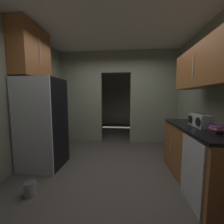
{
  "coord_description": "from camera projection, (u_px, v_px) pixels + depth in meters",
  "views": [
    {
      "loc": [
        0.27,
        -2.54,
        1.37
      ],
      "look_at": [
        -0.04,
        0.48,
        1.06
      ],
      "focal_mm": 22.39,
      "sensor_mm": 36.0,
      "label": 1
    }
  ],
  "objects": [
    {
      "name": "book_stack",
      "position": [
        217.0,
        130.0,
        1.75
      ],
      "size": [
        0.13,
        0.16,
        0.09
      ],
      "color": "black",
      "rests_on": "lower_cabinet_run"
    },
    {
      "name": "paint_can",
      "position": [
        30.0,
        189.0,
        1.96
      ],
      "size": [
        0.16,
        0.16,
        0.19
      ],
      "color": "#99999E",
      "rests_on": "ground"
    },
    {
      "name": "kitchen_overhead_slab",
      "position": [
        114.0,
        30.0,
        2.92
      ],
      "size": [
        3.93,
        7.54,
        0.06
      ],
      "primitive_type": "cube",
      "color": "silver"
    },
    {
      "name": "upper_cabinet_fridgeside",
      "position": [
        31.0,
        52.0,
        2.72
      ],
      "size": [
        0.36,
        0.83,
        0.97
      ],
      "color": "brown"
    },
    {
      "name": "kitchen_flank_left",
      "position": [
        3.0,
        97.0,
        2.36
      ],
      "size": [
        0.1,
        4.27,
        2.75
      ],
      "primitive_type": "cube",
      "color": "gray",
      "rests_on": "ground"
    },
    {
      "name": "lower_cabinet_run",
      "position": [
        200.0,
        156.0,
        2.19
      ],
      "size": [
        0.68,
        1.62,
        0.92
      ],
      "color": "brown",
      "rests_on": "ground"
    },
    {
      "name": "boombox",
      "position": [
        200.0,
        121.0,
        2.15
      ],
      "size": [
        0.17,
        0.41,
        0.22
      ],
      "color": "#B2B2B7",
      "rests_on": "lower_cabinet_run"
    },
    {
      "name": "ground",
      "position": [
        112.0,
        169.0,
        2.68
      ],
      "size": [
        20.0,
        20.0,
        0.0
      ],
      "primitive_type": "plane",
      "color": "#47423D"
    },
    {
      "name": "dishwasher",
      "position": [
        191.0,
        172.0,
        1.78
      ],
      "size": [
        0.02,
        0.56,
        0.86
      ],
      "color": "#B7BABC",
      "rests_on": "ground"
    },
    {
      "name": "upper_cabinet_counterside",
      "position": [
        206.0,
        66.0,
        2.05
      ],
      "size": [
        0.36,
        1.46,
        0.61
      ],
      "color": "brown"
    },
    {
      "name": "adjoining_room_shell",
      "position": [
        120.0,
        97.0,
        6.25
      ],
      "size": [
        3.53,
        2.92,
        2.75
      ],
      "color": "gray",
      "rests_on": "ground"
    },
    {
      "name": "refrigerator",
      "position": [
        43.0,
        123.0,
        2.74
      ],
      "size": [
        0.75,
        0.72,
        1.73
      ],
      "color": "black",
      "rests_on": "ground"
    },
    {
      "name": "kitchen_partition",
      "position": [
        118.0,
        95.0,
        4.28
      ],
      "size": [
        3.53,
        0.12,
        2.75
      ],
      "color": "gray",
      "rests_on": "ground"
    }
  ]
}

